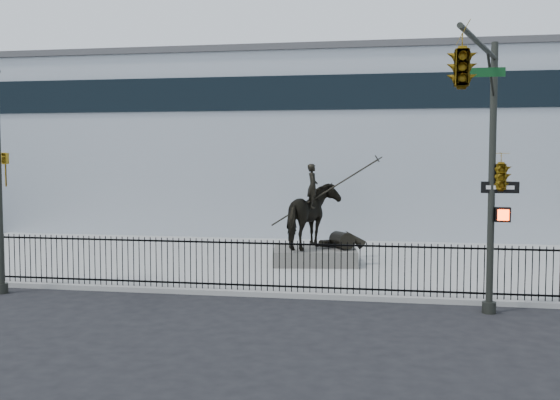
# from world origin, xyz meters

# --- Properties ---
(ground) EXTENTS (120.00, 120.00, 0.00)m
(ground) POSITION_xyz_m (0.00, 0.00, 0.00)
(ground) COLOR black
(ground) RESTS_ON ground
(plaza) EXTENTS (30.00, 12.00, 0.15)m
(plaza) POSITION_xyz_m (0.00, 7.00, 0.07)
(plaza) COLOR #9A9A97
(plaza) RESTS_ON ground
(building) EXTENTS (44.00, 14.00, 9.00)m
(building) POSITION_xyz_m (0.00, 20.00, 4.50)
(building) COLOR #B5BDC5
(building) RESTS_ON ground
(picket_fence) EXTENTS (22.10, 0.10, 1.50)m
(picket_fence) POSITION_xyz_m (0.00, 1.25, 0.90)
(picket_fence) COLOR black
(picket_fence) RESTS_ON plaza
(statue_plinth) EXTENTS (3.26, 2.46, 0.56)m
(statue_plinth) POSITION_xyz_m (1.68, 6.18, 0.43)
(statue_plinth) COLOR #53514C
(statue_plinth) RESTS_ON plaza
(equestrian_statue) EXTENTS (3.81, 2.63, 3.26)m
(equestrian_statue) POSITION_xyz_m (1.74, 6.19, 1.89)
(equestrian_statue) COLOR black
(equestrian_statue) RESTS_ON statue_plinth
(traffic_signal_right) EXTENTS (2.17, 6.86, 7.00)m
(traffic_signal_right) POSITION_xyz_m (6.47, -2.00, 4.85)
(traffic_signal_right) COLOR #282A24
(traffic_signal_right) RESTS_ON ground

